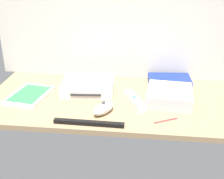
% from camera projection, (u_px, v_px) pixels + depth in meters
% --- Properties ---
extents(ground_plane, '(1.00, 0.48, 0.02)m').
position_uv_depth(ground_plane, '(112.00, 101.00, 1.21)').
color(ground_plane, '#9E7F5B').
rests_on(ground_plane, ground).
extents(back_wall, '(1.10, 0.01, 0.64)m').
position_uv_depth(back_wall, '(119.00, 6.00, 1.29)').
color(back_wall, silver).
rests_on(back_wall, ground).
extents(game_console, '(0.22, 0.18, 0.04)m').
position_uv_depth(game_console, '(88.00, 86.00, 1.26)').
color(game_console, white).
rests_on(game_console, ground_plane).
extents(mini_computer, '(0.18, 0.18, 0.05)m').
position_uv_depth(mini_computer, '(170.00, 96.00, 1.16)').
color(mini_computer, silver).
rests_on(mini_computer, ground_plane).
extents(game_case, '(0.16, 0.21, 0.02)m').
position_uv_depth(game_case, '(30.00, 95.00, 1.21)').
color(game_case, white).
rests_on(game_case, ground_plane).
extents(network_router, '(0.19, 0.13, 0.03)m').
position_uv_depth(network_router, '(169.00, 81.00, 1.32)').
color(network_router, navy).
rests_on(network_router, ground_plane).
extents(remote_wand, '(0.10, 0.15, 0.03)m').
position_uv_depth(remote_wand, '(134.00, 101.00, 1.15)').
color(remote_wand, white).
rests_on(remote_wand, ground_plane).
extents(remote_nunchuk, '(0.09, 0.11, 0.05)m').
position_uv_depth(remote_nunchuk, '(103.00, 108.00, 1.09)').
color(remote_nunchuk, white).
rests_on(remote_nunchuk, ground_plane).
extents(sensor_bar, '(0.24, 0.02, 0.01)m').
position_uv_depth(sensor_bar, '(89.00, 123.00, 1.02)').
color(sensor_bar, black).
rests_on(sensor_bar, ground_plane).
extents(stylus_pen, '(0.08, 0.05, 0.01)m').
position_uv_depth(stylus_pen, '(166.00, 120.00, 1.04)').
color(stylus_pen, red).
rests_on(stylus_pen, ground_plane).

